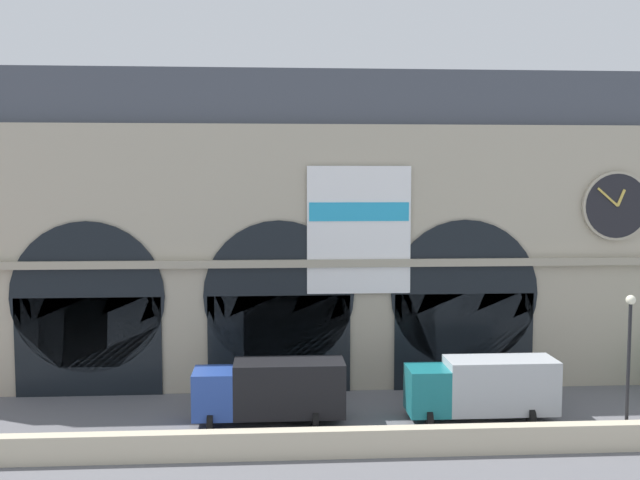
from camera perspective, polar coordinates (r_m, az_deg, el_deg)
name	(u,v)px	position (r m, az deg, el deg)	size (l,w,h in m)	color
ground_plane	(280,420)	(38.06, -3.10, -13.86)	(200.00, 200.00, 0.00)	slate
quay_parapet_wall	(282,444)	(33.15, -3.02, -15.59)	(90.00, 0.70, 1.24)	beige
station_building	(279,233)	(43.60, -3.22, 0.54)	(44.76, 5.26, 18.39)	#B2A891
box_truck_center	(271,389)	(37.25, -3.82, -11.54)	(7.50, 2.91, 3.12)	#28479E
box_truck_mideast	(483,387)	(38.53, 12.58, -11.09)	(7.50, 2.91, 3.12)	#19727A
street_lamp_quayside	(629,349)	(36.60, 22.95, -7.82)	(0.44, 0.44, 6.90)	black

